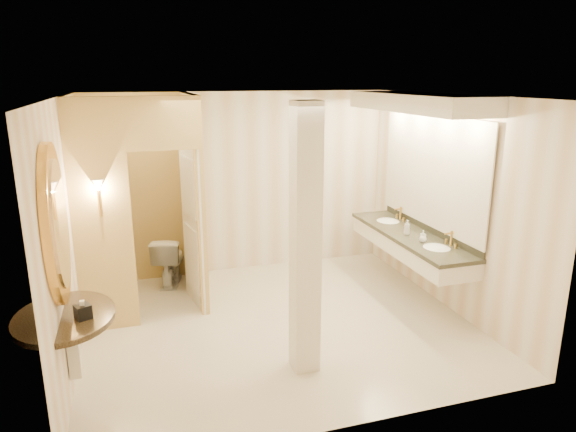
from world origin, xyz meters
TOP-DOWN VIEW (x-y plane):
  - floor at (0.00, 0.00)m, footprint 4.50×4.50m
  - ceiling at (0.00, 0.00)m, footprint 4.50×4.50m
  - wall_back at (0.00, 2.00)m, footprint 4.50×0.02m
  - wall_front at (0.00, -2.00)m, footprint 4.50×0.02m
  - wall_left at (-2.25, 0.00)m, footprint 0.02×4.00m
  - wall_right at (2.25, 0.00)m, footprint 0.02×4.00m
  - toilet_closet at (-1.11, 0.97)m, footprint 1.50×1.55m
  - wall_sconce at (-1.93, 0.43)m, footprint 0.14×0.14m
  - vanity at (1.98, 0.35)m, footprint 0.75×2.53m
  - console_shelf at (-2.21, -0.92)m, footprint 1.07×1.07m
  - pillar at (-0.01, -0.99)m, footprint 0.26×0.26m
  - tissue_box at (-2.06, -1.04)m, footprint 0.16×0.16m
  - toilet at (-1.14, 1.69)m, footprint 0.58×0.79m
  - soap_bottle_a at (1.94, 0.02)m, footprint 0.07×0.07m
  - soap_bottle_b at (1.90, -0.04)m, footprint 0.10×0.10m
  - soap_bottle_c at (1.87, 0.30)m, footprint 0.08×0.08m

SIDE VIEW (x-z plane):
  - floor at x=0.00m, z-range 0.00..0.00m
  - toilet at x=-1.14m, z-range 0.00..0.72m
  - soap_bottle_b at x=1.90m, z-range 0.88..0.99m
  - tissue_box at x=-2.06m, z-range 0.88..1.00m
  - soap_bottle_a at x=1.94m, z-range 0.88..1.01m
  - soap_bottle_c at x=1.87m, z-range 0.88..1.07m
  - console_shelf at x=-2.21m, z-range 0.36..2.34m
  - wall_back at x=0.00m, z-range 0.00..2.70m
  - wall_front at x=0.00m, z-range 0.00..2.70m
  - wall_left at x=-2.25m, z-range 0.00..2.70m
  - wall_right at x=2.25m, z-range 0.00..2.70m
  - pillar at x=-0.01m, z-range 0.00..2.70m
  - toilet_closet at x=-1.11m, z-range 0.04..2.74m
  - vanity at x=1.98m, z-range 0.58..2.67m
  - wall_sconce at x=-1.93m, z-range 1.52..1.94m
  - ceiling at x=0.00m, z-range 2.70..2.70m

